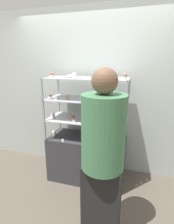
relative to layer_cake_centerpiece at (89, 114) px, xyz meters
name	(u,v)px	position (x,y,z in m)	size (l,w,h in m)	color
ground_plane	(87,177)	(-0.03, -0.03, -1.05)	(20.00, 20.00, 0.00)	brown
back_wall	(94,93)	(-0.03, 0.38, 0.25)	(8.00, 0.05, 2.60)	#A8B2AD
display_base	(87,158)	(-0.03, -0.03, -0.71)	(1.15, 0.52, 0.69)	#333338
display_riser_lower	(87,120)	(-0.03, -0.03, -0.08)	(1.15, 0.52, 0.30)	#99999E
display_riser_middle	(87,100)	(-0.03, -0.03, 0.21)	(1.15, 0.52, 0.30)	#99999E
display_riser_upper	(87,79)	(-0.03, -0.03, 0.51)	(1.15, 0.52, 0.30)	#99999E
layer_cake_centerpiece	(89,114)	(0.00, 0.00, 0.00)	(0.20, 0.20, 0.12)	#C66660
sheet_cake_frosted	(110,98)	(0.30, -0.03, 0.27)	(0.19, 0.16, 0.07)	brown
cupcake_0	(54,133)	(-0.56, -0.07, -0.33)	(0.06, 0.06, 0.07)	beige
cupcake_1	(84,139)	(-0.03, -0.17, -0.33)	(0.06, 0.06, 0.07)	#CCB28C
cupcake_2	(121,142)	(0.49, -0.09, -0.33)	(0.06, 0.06, 0.07)	beige
price_tag_0	(63,140)	(-0.32, -0.27, -0.34)	(0.04, 0.00, 0.04)	white
cupcake_3	(53,115)	(-0.54, -0.10, -0.03)	(0.06, 0.06, 0.07)	white
cupcake_4	(73,118)	(-0.21, -0.12, -0.03)	(0.06, 0.06, 0.07)	beige
cupcake_5	(122,121)	(0.48, -0.09, -0.03)	(0.06, 0.06, 0.07)	#CCB28C
price_tag_1	(74,122)	(-0.15, -0.27, -0.04)	(0.04, 0.00, 0.04)	white
cupcake_6	(50,96)	(-0.56, -0.11, 0.26)	(0.05, 0.05, 0.06)	white
cupcake_7	(67,97)	(-0.30, -0.10, 0.26)	(0.05, 0.05, 0.06)	#CCB28C
cupcake_8	(85,98)	(-0.02, -0.15, 0.26)	(0.05, 0.05, 0.06)	white
cupcake_9	(125,100)	(0.50, -0.13, 0.26)	(0.05, 0.05, 0.06)	beige
price_tag_2	(55,99)	(-0.40, -0.27, 0.26)	(0.04, 0.00, 0.04)	white
cupcake_10	(51,75)	(-0.53, -0.09, 0.56)	(0.06, 0.06, 0.07)	white
cupcake_11	(74,75)	(-0.19, -0.08, 0.56)	(0.06, 0.06, 0.07)	white
cupcake_12	(98,76)	(0.16, -0.16, 0.56)	(0.06, 0.06, 0.07)	#CCB28C
cupcake_13	(125,76)	(0.48, -0.07, 0.56)	(0.06, 0.06, 0.07)	beige
price_tag_3	(80,77)	(-0.05, -0.27, 0.55)	(0.04, 0.00, 0.04)	white
donut_glazed	(70,76)	(-0.27, -0.03, 0.55)	(0.12, 0.12, 0.03)	#EFE5CC
customer_figure	(103,155)	(0.38, -0.89, -0.12)	(0.41, 0.41, 1.75)	black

